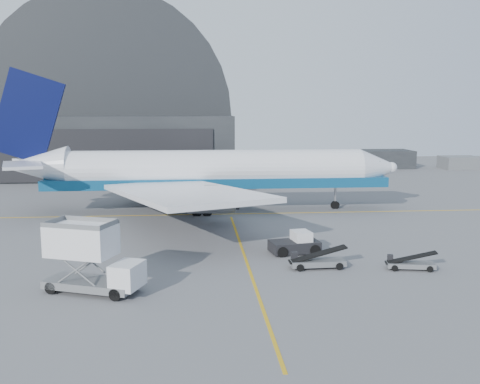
{
  "coord_description": "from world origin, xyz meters",
  "views": [
    {
      "loc": [
        -4.45,
        -46.96,
        13.28
      ],
      "look_at": [
        0.37,
        9.33,
        4.5
      ],
      "focal_mm": 40.0,
      "sensor_mm": 36.0,
      "label": 1
    }
  ],
  "objects": [
    {
      "name": "pushback_tug",
      "position": [
        4.88,
        0.93,
        0.78
      ],
      "size": [
        4.85,
        3.31,
        2.08
      ],
      "rotation": [
        0.0,
        0.0,
        0.17
      ],
      "color": "black",
      "rests_on": "ground"
    },
    {
      "name": "distant_bldg_a",
      "position": [
        38.0,
        72.0,
        0.0
      ],
      "size": [
        14.0,
        8.0,
        4.0
      ],
      "primitive_type": "cube",
      "color": "black",
      "rests_on": "ground"
    },
    {
      "name": "hangar",
      "position": [
        -22.0,
        64.95,
        9.54
      ],
      "size": [
        50.0,
        28.3,
        28.0
      ],
      "color": "black",
      "rests_on": "ground"
    },
    {
      "name": "traffic_cone",
      "position": [
        5.37,
        4.27,
        0.22
      ],
      "size": [
        0.31,
        0.31,
        0.45
      ],
      "color": "red",
      "rests_on": "ground"
    },
    {
      "name": "belt_loader_b",
      "position": [
        13.41,
        -5.14,
        0.49
      ],
      "size": [
        4.25,
        2.03,
        1.59
      ],
      "rotation": [
        0.0,
        0.0,
        -0.18
      ],
      "color": "slate",
      "rests_on": "ground"
    },
    {
      "name": "catering_truck",
      "position": [
        -12.14,
        -8.51,
        2.52
      ],
      "size": [
        7.71,
        5.06,
        4.98
      ],
      "rotation": [
        0.0,
        0.0,
        -0.36
      ],
      "color": "slate",
      "rests_on": "ground"
    },
    {
      "name": "airliner",
      "position": [
        -3.64,
        22.51,
        5.19
      ],
      "size": [
        52.87,
        51.27,
        18.56
      ],
      "color": "white",
      "rests_on": "ground"
    },
    {
      "name": "taxi_lines",
      "position": [
        0.0,
        12.67,
        0.01
      ],
      "size": [
        80.0,
        42.12,
        0.02
      ],
      "color": "#C79512",
      "rests_on": "ground"
    },
    {
      "name": "distant_bldg_b",
      "position": [
        55.0,
        68.0,
        0.0
      ],
      "size": [
        8.0,
        6.0,
        2.8
      ],
      "primitive_type": "cube",
      "color": "slate",
      "rests_on": "ground"
    },
    {
      "name": "ground",
      "position": [
        0.0,
        0.0,
        0.0
      ],
      "size": [
        200.0,
        200.0,
        0.0
      ],
      "primitive_type": "plane",
      "color": "#565659",
      "rests_on": "ground"
    },
    {
      "name": "belt_loader_a",
      "position": [
        5.73,
        -4.09,
        0.58
      ],
      "size": [
        4.94,
        1.88,
        1.87
      ],
      "rotation": [
        0.0,
        0.0,
        0.04
      ],
      "color": "slate",
      "rests_on": "ground"
    }
  ]
}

